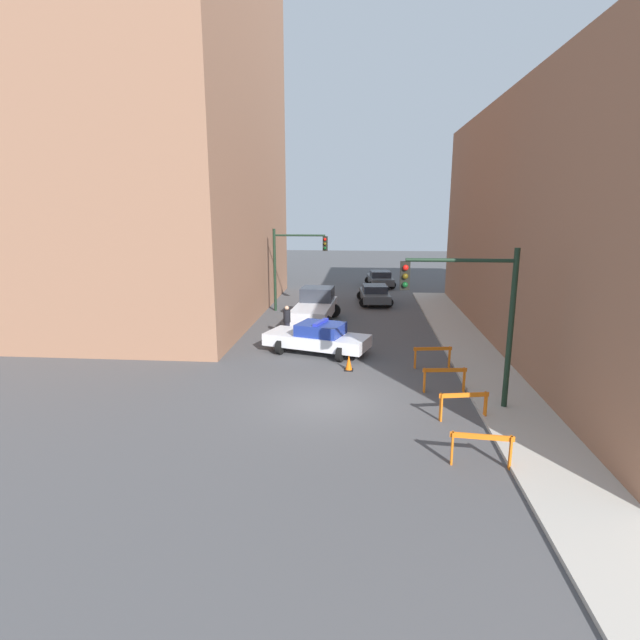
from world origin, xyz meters
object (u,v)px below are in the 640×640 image
object	(u,v)px
traffic_light_near	(475,304)
parked_car_near	(374,294)
traffic_light_far	(292,258)
barrier_back	(445,376)
pedestrian_crossing	(287,321)
white_truck	(315,307)
barrier_corner	(433,354)
barrier_front	(481,444)
barrier_mid	(464,402)
traffic_cone	(349,363)
police_car	(318,338)
parked_car_mid	(380,278)

from	to	relation	value
traffic_light_near	parked_car_near	xyz separation A→B (m)	(-2.73, 18.17, -2.86)
traffic_light_far	barrier_back	distance (m)	15.90
parked_car_near	pedestrian_crossing	world-z (taller)	pedestrian_crossing
white_truck	barrier_corner	world-z (taller)	white_truck
barrier_front	barrier_corner	bearing A→B (deg)	91.24
barrier_front	barrier_corner	size ratio (longest dim) A/B	1.00
barrier_mid	traffic_cone	distance (m)	5.90
traffic_light_near	barrier_front	size ratio (longest dim) A/B	3.25
pedestrian_crossing	barrier_corner	bearing A→B (deg)	103.75
traffic_light_near	barrier_mid	xyz separation A→B (m)	(-0.35, -0.95, -2.91)
police_car	white_truck	distance (m)	6.31
parked_car_near	barrier_front	world-z (taller)	parked_car_near
traffic_light_near	white_truck	xyz separation A→B (m)	(-6.28, 12.25, -2.62)
barrier_front	traffic_light_far	bearing A→B (deg)	111.68
barrier_front	traffic_cone	bearing A→B (deg)	115.85
traffic_light_near	traffic_light_far	distance (m)	17.21
police_car	barrier_mid	world-z (taller)	police_car
parked_car_mid	barrier_front	world-z (taller)	parked_car_mid
barrier_back	barrier_mid	bearing A→B (deg)	-84.94
police_car	pedestrian_crossing	distance (m)	3.17
barrier_back	barrier_corner	bearing A→B (deg)	91.33
traffic_light_near	barrier_corner	world-z (taller)	traffic_light_near
pedestrian_crossing	traffic_cone	world-z (taller)	pedestrian_crossing
barrier_mid	barrier_back	distance (m)	2.43
parked_car_mid	barrier_front	size ratio (longest dim) A/B	2.79
parked_car_near	parked_car_mid	bearing A→B (deg)	80.95
traffic_light_near	parked_car_mid	size ratio (longest dim) A/B	1.17
traffic_light_near	pedestrian_crossing	distance (m)	11.61
white_truck	traffic_light_near	bearing A→B (deg)	-59.03
barrier_front	pedestrian_crossing	bearing A→B (deg)	119.10
police_car	barrier_back	world-z (taller)	police_car
pedestrian_crossing	barrier_corner	world-z (taller)	pedestrian_crossing
parked_car_mid	barrier_mid	size ratio (longest dim) A/B	2.82
parked_car_near	barrier_back	distance (m)	16.84
barrier_front	barrier_mid	size ratio (longest dim) A/B	1.01
barrier_corner	traffic_cone	xyz separation A→B (m)	(-3.44, -0.61, -0.30)
white_truck	parked_car_near	world-z (taller)	white_truck
barrier_back	police_car	bearing A→B (deg)	137.84
parked_car_near	barrier_mid	distance (m)	19.27
pedestrian_crossing	barrier_mid	bearing A→B (deg)	82.99
traffic_light_near	police_car	size ratio (longest dim) A/B	1.03
traffic_light_near	traffic_light_far	size ratio (longest dim) A/B	1.00
traffic_light_near	barrier_mid	world-z (taller)	traffic_light_near
barrier_back	barrier_corner	size ratio (longest dim) A/B	1.00
barrier_front	traffic_cone	world-z (taller)	barrier_front
parked_car_near	barrier_mid	size ratio (longest dim) A/B	2.80
white_truck	barrier_front	bearing A→B (deg)	-66.26
traffic_light_far	police_car	bearing A→B (deg)	-74.97
white_truck	barrier_back	size ratio (longest dim) A/B	3.46
police_car	barrier_back	distance (m)	6.73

